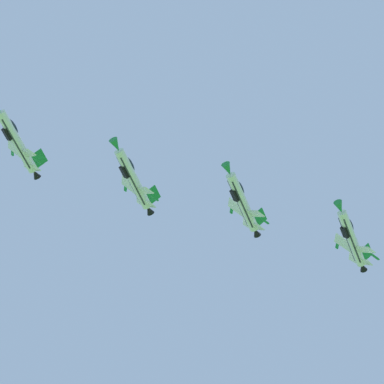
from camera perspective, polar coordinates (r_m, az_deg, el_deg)
name	(u,v)px	position (r m, az deg, el deg)	size (l,w,h in m)	color
fighter_jet_lead	(16,140)	(158.58, -10.83, 3.15)	(12.33, 12.50, 7.84)	silver
fighter_jet_left_wing	(133,178)	(158.54, -3.70, 0.88)	(12.36, 12.50, 7.96)	silver
fighter_jet_right_wing	(242,201)	(161.22, 3.12, -0.56)	(12.36, 12.50, 7.94)	silver
fighter_jet_left_outer	(351,237)	(167.55, 9.84, -2.78)	(12.33, 12.50, 7.83)	silver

